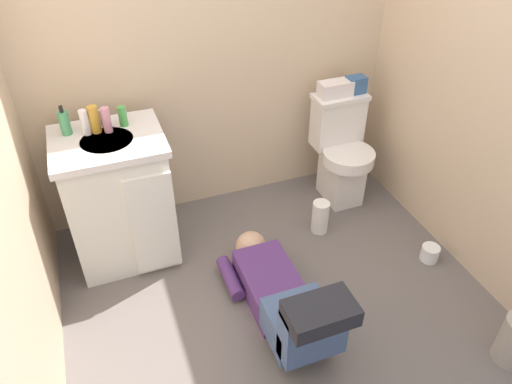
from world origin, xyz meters
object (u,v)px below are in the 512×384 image
(toilet, at_px, (341,151))
(paper_towel_roll, at_px, (320,217))
(toiletry_bag, at_px, (356,85))
(soap_dispenser, at_px, (65,123))
(bottle_green, at_px, (123,116))
(bottle_pink, at_px, (107,120))
(vanity_cabinet, at_px, (120,198))
(tissue_box, at_px, (335,89))
(faucet, at_px, (101,118))
(toilet_paper_roll, at_px, (430,253))
(bottle_amber, at_px, (94,119))
(person_plumber, at_px, (284,298))
(bottle_white, at_px, (85,122))

(toilet, distance_m, paper_towel_roll, 0.51)
(toiletry_bag, height_order, soap_dispenser, soap_dispenser)
(soap_dispenser, relative_size, bottle_green, 1.46)
(toiletry_bag, relative_size, bottle_pink, 0.87)
(vanity_cabinet, xyz_separation_m, tissue_box, (1.46, 0.16, 0.38))
(faucet, relative_size, toilet_paper_roll, 0.91)
(vanity_cabinet, xyz_separation_m, soap_dispenser, (-0.19, 0.13, 0.47))
(vanity_cabinet, relative_size, toiletry_bag, 6.61)
(tissue_box, relative_size, bottle_green, 1.94)
(faucet, xyz_separation_m, toilet_paper_roll, (1.73, -0.88, -0.82))
(bottle_amber, bearing_deg, paper_towel_roll, -15.18)
(toilet, xyz_separation_m, vanity_cabinet, (-1.51, -0.07, 0.05))
(toiletry_bag, height_order, bottle_amber, bottle_amber)
(toilet_paper_roll, bearing_deg, soap_dispenser, 155.83)
(person_plumber, distance_m, toilet_paper_roll, 1.05)
(soap_dispenser, bearing_deg, toilet_paper_roll, -24.17)
(tissue_box, height_order, toiletry_bag, toiletry_bag)
(vanity_cabinet, xyz_separation_m, bottle_amber, (-0.04, 0.09, 0.48))
(toilet, bearing_deg, toiletry_bag, 40.77)
(soap_dispenser, relative_size, bottle_amber, 1.08)
(soap_dispenser, distance_m, bottle_green, 0.30)
(soap_dispenser, bearing_deg, bottle_pink, -13.90)
(tissue_box, height_order, soap_dispenser, soap_dispenser)
(bottle_white, distance_m, bottle_amber, 0.05)
(faucet, height_order, person_plumber, faucet)
(soap_dispenser, distance_m, toilet_paper_roll, 2.26)
(toilet, relative_size, toilet_paper_roll, 6.82)
(vanity_cabinet, relative_size, person_plumber, 0.77)
(faucet, bearing_deg, vanity_cabinet, -88.69)
(vanity_cabinet, bearing_deg, paper_towel_roll, -11.61)
(bottle_white, bearing_deg, toilet_paper_roll, -24.28)
(bottle_green, bearing_deg, bottle_white, -172.22)
(tissue_box, distance_m, toilet_paper_roll, 1.20)
(faucet, distance_m, bottle_amber, 0.07)
(toiletry_bag, distance_m, toilet_paper_roll, 1.18)
(faucet, distance_m, tissue_box, 1.47)
(bottle_amber, bearing_deg, vanity_cabinet, -65.48)
(soap_dispenser, height_order, bottle_amber, soap_dispenser)
(toilet, bearing_deg, faucet, 177.16)
(toilet_paper_roll, bearing_deg, paper_towel_roll, 136.66)
(tissue_box, xyz_separation_m, toilet_paper_roll, (0.26, -0.90, -0.75))
(tissue_box, xyz_separation_m, bottle_green, (-1.35, -0.05, 0.08))
(soap_dispenser, distance_m, bottle_amber, 0.16)
(tissue_box, bearing_deg, bottle_green, -177.92)
(tissue_box, bearing_deg, bottle_white, -177.17)
(soap_dispenser, bearing_deg, bottle_green, -2.60)
(bottle_green, xyz_separation_m, toilet_paper_roll, (1.61, -0.85, -0.83))
(vanity_cabinet, bearing_deg, bottle_pink, 74.11)
(person_plumber, bearing_deg, faucet, 124.95)
(person_plumber, height_order, bottle_amber, bottle_amber)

